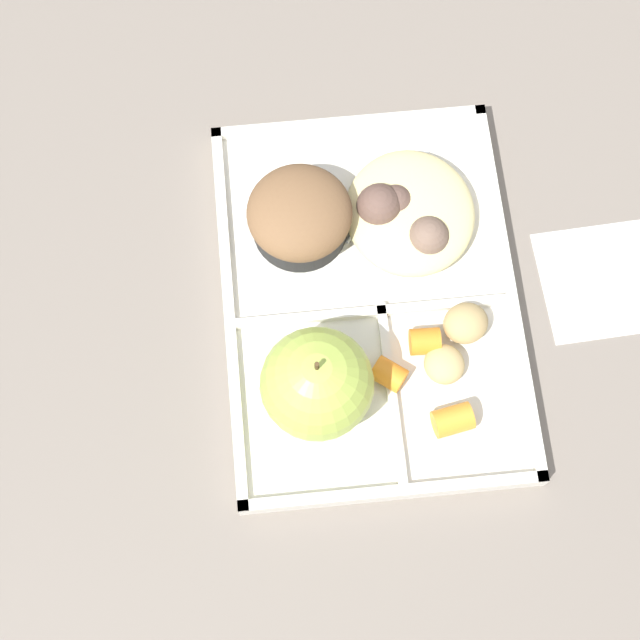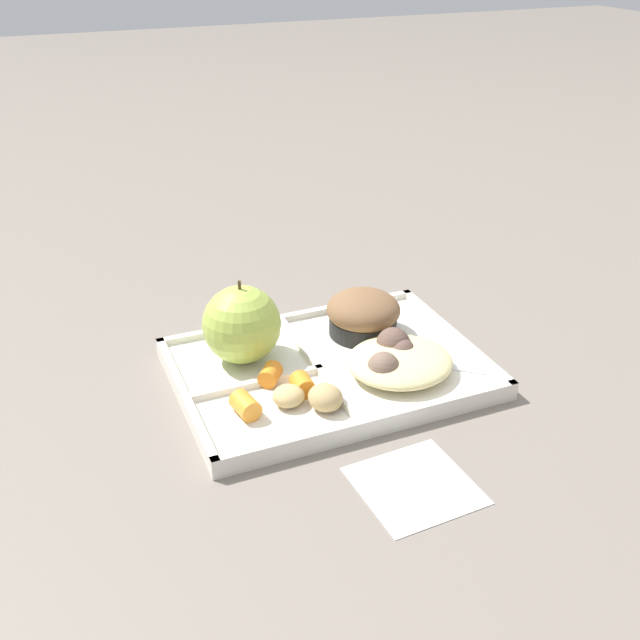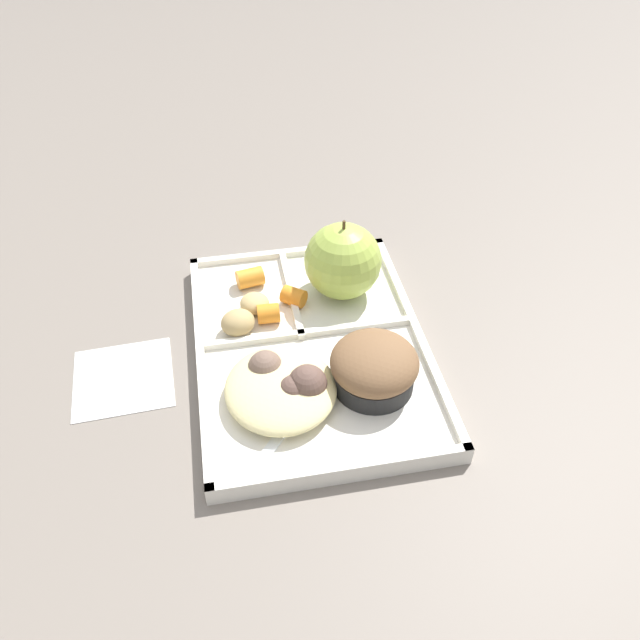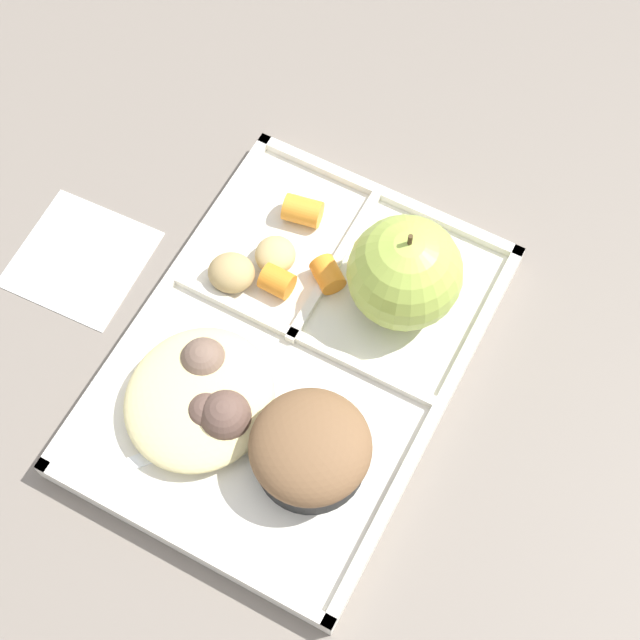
% 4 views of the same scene
% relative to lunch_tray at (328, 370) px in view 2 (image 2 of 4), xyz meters
% --- Properties ---
extents(ground, '(6.00, 6.00, 0.00)m').
position_rel_lunch_tray_xyz_m(ground, '(0.00, 0.00, -0.01)').
color(ground, slate).
extents(lunch_tray, '(0.34, 0.25, 0.02)m').
position_rel_lunch_tray_xyz_m(lunch_tray, '(0.00, 0.00, 0.00)').
color(lunch_tray, silver).
rests_on(lunch_tray, ground).
extents(green_apple, '(0.09, 0.09, 0.10)m').
position_rel_lunch_tray_xyz_m(green_apple, '(-0.08, 0.05, 0.05)').
color(green_apple, '#A8C14C').
rests_on(green_apple, lunch_tray).
extents(bran_muffin, '(0.09, 0.09, 0.05)m').
position_rel_lunch_tray_xyz_m(bran_muffin, '(0.07, 0.05, 0.03)').
color(bran_muffin, black).
rests_on(bran_muffin, lunch_tray).
extents(carrot_slice_small, '(0.02, 0.03, 0.02)m').
position_rel_lunch_tray_xyz_m(carrot_slice_small, '(-0.05, -0.04, 0.02)').
color(carrot_slice_small, orange).
rests_on(carrot_slice_small, lunch_tray).
extents(carrot_slice_diagonal, '(0.03, 0.03, 0.02)m').
position_rel_lunch_tray_xyz_m(carrot_slice_diagonal, '(-0.07, -0.01, 0.02)').
color(carrot_slice_diagonal, orange).
rests_on(carrot_slice_diagonal, lunch_tray).
extents(carrot_slice_large, '(0.03, 0.03, 0.02)m').
position_rel_lunch_tray_xyz_m(carrot_slice_large, '(-0.11, -0.05, 0.02)').
color(carrot_slice_large, orange).
rests_on(carrot_slice_large, lunch_tray).
extents(potato_chunk_golden, '(0.05, 0.05, 0.03)m').
position_rel_lunch_tray_xyz_m(potato_chunk_golden, '(-0.03, -0.07, 0.02)').
color(potato_chunk_golden, tan).
rests_on(potato_chunk_golden, lunch_tray).
extents(potato_chunk_wedge, '(0.04, 0.04, 0.02)m').
position_rel_lunch_tray_xyz_m(potato_chunk_wedge, '(-0.07, -0.05, 0.02)').
color(potato_chunk_wedge, tan).
rests_on(potato_chunk_wedge, lunch_tray).
extents(egg_noodle_pile, '(0.12, 0.11, 0.03)m').
position_rel_lunch_tray_xyz_m(egg_noodle_pile, '(0.07, -0.04, 0.02)').
color(egg_noodle_pile, beige).
rests_on(egg_noodle_pile, lunch_tray).
extents(meatball_side, '(0.04, 0.04, 0.04)m').
position_rel_lunch_tray_xyz_m(meatball_side, '(0.07, -0.02, 0.03)').
color(meatball_side, brown).
rests_on(meatball_side, lunch_tray).
extents(meatball_back, '(0.04, 0.04, 0.04)m').
position_rel_lunch_tray_xyz_m(meatball_back, '(0.04, -0.05, 0.02)').
color(meatball_back, '#755B4C').
rests_on(meatball_back, lunch_tray).
extents(meatball_center, '(0.03, 0.03, 0.03)m').
position_rel_lunch_tray_xyz_m(meatball_center, '(0.08, -0.03, 0.02)').
color(meatball_center, brown).
rests_on(meatball_center, lunch_tray).
extents(plastic_fork, '(0.13, 0.11, 0.00)m').
position_rel_lunch_tray_xyz_m(plastic_fork, '(0.10, -0.04, 0.01)').
color(plastic_fork, white).
rests_on(plastic_fork, lunch_tray).
extents(paper_napkin, '(0.11, 0.11, 0.00)m').
position_rel_lunch_tray_xyz_m(paper_napkin, '(-0.00, -0.20, -0.01)').
color(paper_napkin, white).
rests_on(paper_napkin, ground).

